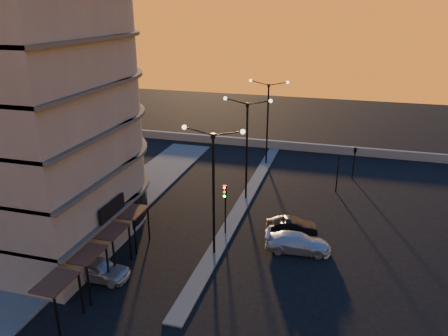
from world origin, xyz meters
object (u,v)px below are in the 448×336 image
car_hatchback (97,269)px  car_wagon (298,243)px  car_sedan (292,226)px  traffic_light_main (225,202)px  streetlamp_mid (247,141)px

car_hatchback → car_wagon: (12.28, 7.09, -0.06)m
car_hatchback → car_sedan: car_hatchback is taller
traffic_light_main → car_hatchback: bearing=-129.4°
car_hatchback → car_sedan: size_ratio=1.12×
car_wagon → car_hatchback: bearing=115.6°
car_sedan → car_wagon: (0.78, -2.49, 0.04)m
traffic_light_main → car_sedan: traffic_light_main is taller
streetlamp_mid → car_sedan: (5.00, -5.46, -4.95)m
car_hatchback → car_sedan: 14.97m
streetlamp_mid → traffic_light_main: size_ratio=2.24×
streetlamp_mid → car_wagon: bearing=-54.0°
car_hatchback → traffic_light_main: bearing=-41.1°
car_wagon → streetlamp_mid: bearing=31.7°
car_hatchback → car_wagon: car_hatchback is taller
streetlamp_mid → traffic_light_main: 7.62m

